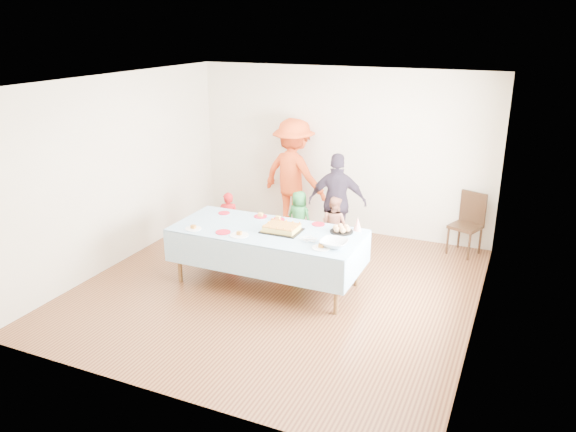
# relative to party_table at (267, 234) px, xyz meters

# --- Properties ---
(ground) EXTENTS (5.00, 5.00, 0.00)m
(ground) POSITION_rel_party_table_xyz_m (0.18, -0.06, -0.72)
(ground) COLOR #4C2515
(ground) RESTS_ON ground
(room_walls) EXTENTS (5.04, 5.04, 2.72)m
(room_walls) POSITION_rel_party_table_xyz_m (0.24, -0.06, 1.05)
(room_walls) COLOR beige
(room_walls) RESTS_ON ground
(party_table) EXTENTS (2.50, 1.10, 0.78)m
(party_table) POSITION_rel_party_table_xyz_m (0.00, 0.00, 0.00)
(party_table) COLOR #56351D
(party_table) RESTS_ON ground
(birthday_cake) EXTENTS (0.50, 0.38, 0.09)m
(birthday_cake) POSITION_rel_party_table_xyz_m (0.20, 0.02, 0.10)
(birthday_cake) COLOR black
(birthday_cake) RESTS_ON party_table
(rolls_tray) EXTENTS (0.30, 0.30, 0.09)m
(rolls_tray) POSITION_rel_party_table_xyz_m (0.92, 0.30, 0.09)
(rolls_tray) COLOR black
(rolls_tray) RESTS_ON party_table
(punch_bowl) EXTENTS (0.34, 0.34, 0.08)m
(punch_bowl) POSITION_rel_party_table_xyz_m (1.00, -0.20, 0.10)
(punch_bowl) COLOR silver
(punch_bowl) RESTS_ON party_table
(party_hat) EXTENTS (0.11, 0.11, 0.18)m
(party_hat) POSITION_rel_party_table_xyz_m (1.09, 0.45, 0.15)
(party_hat) COLOR silver
(party_hat) RESTS_ON party_table
(fork_pile) EXTENTS (0.24, 0.18, 0.07)m
(fork_pile) POSITION_rel_party_table_xyz_m (0.66, -0.17, 0.09)
(fork_pile) COLOR white
(fork_pile) RESTS_ON party_table
(plate_red_far_a) EXTENTS (0.16, 0.16, 0.01)m
(plate_red_far_a) POSITION_rel_party_table_xyz_m (-0.85, 0.34, 0.06)
(plate_red_far_a) COLOR red
(plate_red_far_a) RESTS_ON party_table
(plate_red_far_b) EXTENTS (0.19, 0.19, 0.01)m
(plate_red_far_b) POSITION_rel_party_table_xyz_m (-0.31, 0.42, 0.06)
(plate_red_far_b) COLOR red
(plate_red_far_b) RESTS_ON party_table
(plate_red_far_c) EXTENTS (0.19, 0.19, 0.01)m
(plate_red_far_c) POSITION_rel_party_table_xyz_m (-0.03, 0.40, 0.06)
(plate_red_far_c) COLOR red
(plate_red_far_c) RESTS_ON party_table
(plate_red_far_d) EXTENTS (0.18, 0.18, 0.01)m
(plate_red_far_d) POSITION_rel_party_table_xyz_m (0.55, 0.45, 0.06)
(plate_red_far_d) COLOR red
(plate_red_far_d) RESTS_ON party_table
(plate_red_near) EXTENTS (0.20, 0.20, 0.01)m
(plate_red_near) POSITION_rel_party_table_xyz_m (-0.48, -0.33, 0.06)
(plate_red_near) COLOR red
(plate_red_near) RESTS_ON party_table
(plate_white_left) EXTENTS (0.21, 0.21, 0.01)m
(plate_white_left) POSITION_rel_party_table_xyz_m (-0.90, -0.38, 0.06)
(plate_white_left) COLOR white
(plate_white_left) RESTS_ON party_table
(plate_white_mid) EXTENTS (0.24, 0.24, 0.01)m
(plate_white_mid) POSITION_rel_party_table_xyz_m (-0.23, -0.34, 0.06)
(plate_white_mid) COLOR white
(plate_white_mid) RESTS_ON party_table
(plate_white_right) EXTENTS (0.23, 0.23, 0.01)m
(plate_white_right) POSITION_rel_party_table_xyz_m (0.87, -0.31, 0.06)
(plate_white_right) COLOR white
(plate_white_right) RESTS_ON party_table
(dining_chair) EXTENTS (0.53, 0.53, 0.94)m
(dining_chair) POSITION_rel_party_table_xyz_m (2.31, 2.21, -0.20)
(dining_chair) COLOR black
(dining_chair) RESTS_ON ground
(toddler_left) EXTENTS (0.38, 0.31, 0.89)m
(toddler_left) POSITION_rel_party_table_xyz_m (-1.12, 0.94, -0.28)
(toddler_left) COLOR red
(toddler_left) RESTS_ON ground
(toddler_mid) EXTENTS (0.46, 0.34, 0.87)m
(toddler_mid) POSITION_rel_party_table_xyz_m (-0.17, 1.50, -0.29)
(toddler_mid) COLOR #2A7F3A
(toddler_mid) RESTS_ON ground
(toddler_right) EXTENTS (0.51, 0.44, 0.89)m
(toddler_right) POSITION_rel_party_table_xyz_m (0.44, 1.41, -0.28)
(toddler_right) COLOR #C07559
(toddler_right) RESTS_ON ground
(adult_left) EXTENTS (1.35, 0.99, 1.88)m
(adult_left) POSITION_rel_party_table_xyz_m (-0.54, 2.14, 0.21)
(adult_left) COLOR #E34A1C
(adult_left) RESTS_ON ground
(adult_right) EXTENTS (0.94, 0.54, 1.52)m
(adult_right) POSITION_rel_party_table_xyz_m (0.44, 1.55, 0.03)
(adult_right) COLOR #372B3C
(adult_right) RESTS_ON ground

